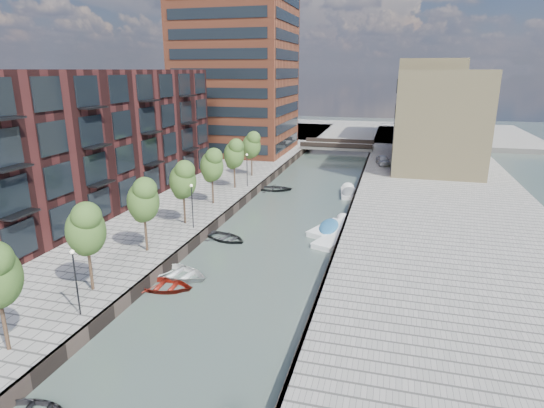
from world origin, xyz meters
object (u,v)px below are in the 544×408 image
at_px(bridge, 338,146).
at_px(sloop_1, 226,240).
at_px(tree_1, 86,228).
at_px(tree_5, 234,153).
at_px(tree_6, 251,144).
at_px(sloop_4, 275,190).
at_px(motorboat_4, 348,192).
at_px(motorboat_3, 332,228).
at_px(car, 383,160).
at_px(tree_4, 212,164).
at_px(sloop_2, 163,289).
at_px(sloop_3, 178,277).
at_px(motorboat_2, 337,239).
at_px(tree_2, 143,199).
at_px(tree_3, 183,179).

height_order(bridge, sloop_1, bridge).
relative_size(tree_1, tree_5, 1.00).
xyz_separation_m(tree_6, sloop_4, (4.18, -3.31, -5.31)).
relative_size(tree_5, motorboat_4, 1.12).
xyz_separation_m(sloop_4, motorboat_3, (9.15, -13.16, 0.23)).
bearing_deg(tree_5, motorboat_4, 17.56).
xyz_separation_m(motorboat_4, car, (3.67, 14.97, 1.52)).
relative_size(sloop_1, motorboat_4, 0.79).
bearing_deg(tree_4, tree_6, 90.00).
xyz_separation_m(sloop_2, sloop_3, (0.15, 2.06, 0.00)).
xyz_separation_m(tree_5, sloop_1, (4.36, -14.71, -5.31)).
bearing_deg(tree_1, sloop_2, 41.06).
bearing_deg(sloop_1, car, 0.94).
bearing_deg(tree_6, bridge, 71.90).
xyz_separation_m(tree_1, sloop_3, (3.59, 5.06, -5.31)).
bearing_deg(sloop_3, motorboat_3, -24.51).
xyz_separation_m(tree_4, motorboat_2, (14.15, -5.03, -5.20)).
xyz_separation_m(tree_5, sloop_4, (4.18, 3.69, -5.31)).
xyz_separation_m(bridge, tree_6, (-8.50, -26.00, 3.92)).
distance_m(tree_2, sloop_2, 7.49).
distance_m(sloop_2, sloop_3, 2.06).
height_order(tree_1, tree_2, same).
distance_m(tree_3, tree_6, 21.00).
bearing_deg(motorboat_2, tree_3, -172.09).
bearing_deg(car, tree_2, -124.62).
bearing_deg(motorboat_4, sloop_1, -115.73).
xyz_separation_m(tree_2, motorboat_4, (13.51, 25.28, -5.10)).
distance_m(sloop_4, motorboat_3, 16.03).
bearing_deg(tree_5, sloop_1, -73.49).
relative_size(tree_2, car, 1.39).
bearing_deg(tree_1, sloop_3, 54.61).
bearing_deg(sloop_1, motorboat_2, -53.06).
bearing_deg(tree_5, bridge, 75.56).
height_order(sloop_3, motorboat_4, motorboat_4).
relative_size(tree_3, tree_5, 1.00).
height_order(tree_1, motorboat_4, tree_1).
bearing_deg(sloop_4, sloop_3, 169.46).
distance_m(bridge, sloop_4, 29.66).
bearing_deg(tree_4, car, 56.78).
bearing_deg(tree_3, motorboat_4, 53.52).
relative_size(motorboat_3, motorboat_4, 1.12).
xyz_separation_m(tree_5, sloop_2, (3.44, -25.00, -5.31)).
distance_m(tree_4, sloop_3, 17.18).
xyz_separation_m(bridge, motorboat_2, (5.65, -45.03, -1.28)).
distance_m(tree_6, motorboat_2, 24.28).
distance_m(tree_5, tree_6, 7.00).
bearing_deg(tree_6, tree_2, -90.00).
bearing_deg(tree_6, motorboat_2, -53.38).
bearing_deg(tree_1, tree_5, 90.00).
bearing_deg(motorboat_3, sloop_1, -149.69).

